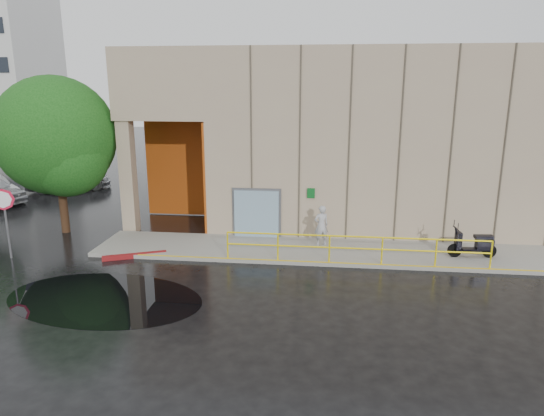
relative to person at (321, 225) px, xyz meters
The scene contains 11 objects.
ground 5.93m from the person, 120.49° to the right, with size 120.00×120.00×0.00m, color black.
sidewalk 1.47m from the person, 27.53° to the right, with size 20.00×3.00×0.15m, color gray.
building 7.09m from the person, 70.27° to the left, with size 20.00×10.17×8.00m.
guardrail 2.30m from the person, 55.81° to the right, with size 9.56×0.06×1.03m.
person is the anchor object (origin of this frame).
scooter 5.77m from the person, ahead, with size 1.83×0.70×1.39m.
stop_sign 12.16m from the person, 168.03° to the right, with size 0.78×0.34×2.74m.
red_curb 7.43m from the person, 164.77° to the right, with size 2.40×0.18×0.18m, color maroon.
puddle 8.73m from the person, 140.19° to the right, with size 6.39×3.93×0.01m, color black.
car_c 18.61m from the person, 149.46° to the left, with size 2.08×5.11×1.48m, color #9DA0A4.
tree_near 11.84m from the person, behind, with size 5.13×5.13×6.91m.
Camera 1 is at (3.12, -13.82, 6.52)m, focal length 32.00 mm.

